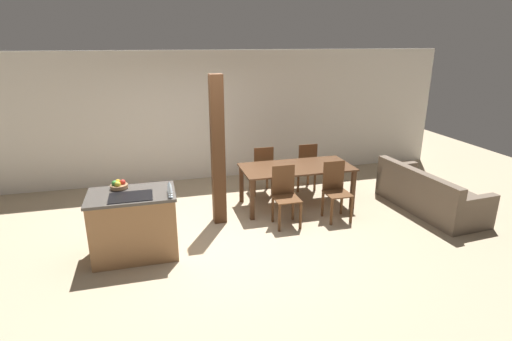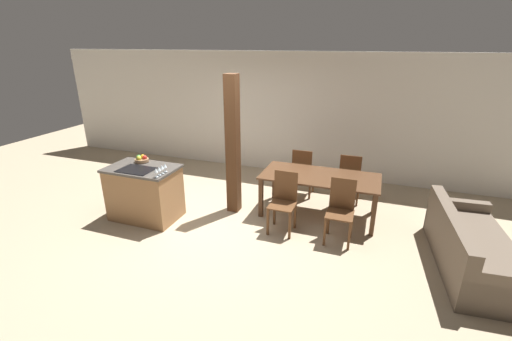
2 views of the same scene
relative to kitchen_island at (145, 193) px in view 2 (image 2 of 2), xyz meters
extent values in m
plane|color=tan|center=(1.26, 0.24, -0.47)|extent=(16.00, 16.00, 0.00)
cube|color=silver|center=(1.26, 3.06, 0.88)|extent=(11.20, 0.08, 2.70)
cube|color=#9E7047|center=(0.00, 0.00, -0.02)|extent=(1.12, 0.71, 0.89)
cube|color=#4C4742|center=(0.00, 0.00, 0.44)|extent=(1.16, 0.75, 0.04)
cube|color=black|center=(0.00, -0.13, 0.46)|extent=(0.56, 0.40, 0.01)
cylinder|color=#99704C|center=(-0.16, 0.23, 0.49)|extent=(0.24, 0.24, 0.05)
sphere|color=red|center=(-0.11, 0.24, 0.54)|extent=(0.08, 0.08, 0.08)
sphere|color=gold|center=(-0.18, 0.28, 0.54)|extent=(0.08, 0.08, 0.08)
sphere|color=#3D8E38|center=(-0.21, 0.22, 0.54)|extent=(0.08, 0.08, 0.08)
sphere|color=yellow|center=(-0.17, 0.17, 0.54)|extent=(0.08, 0.08, 0.08)
cylinder|color=silver|center=(0.51, -0.30, 0.47)|extent=(0.06, 0.06, 0.00)
cylinder|color=silver|center=(0.51, -0.30, 0.51)|extent=(0.01, 0.01, 0.07)
cone|color=silver|center=(0.51, -0.30, 0.58)|extent=(0.06, 0.06, 0.07)
cylinder|color=silver|center=(0.51, -0.22, 0.47)|extent=(0.06, 0.06, 0.00)
cylinder|color=silver|center=(0.51, -0.22, 0.51)|extent=(0.01, 0.01, 0.07)
cone|color=silver|center=(0.51, -0.22, 0.58)|extent=(0.06, 0.06, 0.07)
cylinder|color=silver|center=(0.51, -0.14, 0.47)|extent=(0.06, 0.06, 0.00)
cylinder|color=silver|center=(0.51, -0.14, 0.51)|extent=(0.01, 0.01, 0.07)
cone|color=silver|center=(0.51, -0.14, 0.58)|extent=(0.06, 0.06, 0.07)
cylinder|color=silver|center=(0.51, -0.07, 0.47)|extent=(0.06, 0.06, 0.00)
cylinder|color=silver|center=(0.51, -0.07, 0.51)|extent=(0.01, 0.01, 0.07)
cone|color=silver|center=(0.51, -0.07, 0.58)|extent=(0.06, 0.06, 0.07)
cube|color=#51331E|center=(2.79, 1.10, 0.26)|extent=(1.98, 0.93, 0.03)
cube|color=#51331E|center=(1.86, 0.70, -0.11)|extent=(0.07, 0.07, 0.71)
cube|color=#51331E|center=(3.71, 0.70, -0.11)|extent=(0.07, 0.07, 0.71)
cube|color=#51331E|center=(1.86, 1.50, -0.11)|extent=(0.07, 0.07, 0.71)
cube|color=#51331E|center=(3.71, 1.50, -0.11)|extent=(0.07, 0.07, 0.71)
cube|color=brown|center=(2.34, 0.33, 0.00)|extent=(0.40, 0.40, 0.02)
cube|color=brown|center=(2.34, 0.52, 0.26)|extent=(0.38, 0.02, 0.50)
cube|color=brown|center=(2.17, 0.15, -0.24)|extent=(0.04, 0.04, 0.46)
cube|color=brown|center=(2.52, 0.15, -0.24)|extent=(0.04, 0.04, 0.46)
cube|color=brown|center=(2.17, 0.51, -0.24)|extent=(0.04, 0.04, 0.46)
cube|color=brown|center=(2.52, 0.51, -0.24)|extent=(0.04, 0.04, 0.46)
cube|color=brown|center=(3.23, 0.33, 0.00)|extent=(0.40, 0.40, 0.02)
cube|color=brown|center=(3.23, 0.52, 0.26)|extent=(0.38, 0.02, 0.50)
cube|color=brown|center=(3.06, 0.15, -0.24)|extent=(0.04, 0.04, 0.46)
cube|color=brown|center=(3.41, 0.15, -0.24)|extent=(0.04, 0.04, 0.46)
cube|color=brown|center=(3.06, 0.51, -0.24)|extent=(0.04, 0.04, 0.46)
cube|color=brown|center=(3.41, 0.51, -0.24)|extent=(0.04, 0.04, 0.46)
cube|color=brown|center=(2.34, 1.86, 0.00)|extent=(0.40, 0.40, 0.02)
cube|color=brown|center=(2.34, 1.67, 0.26)|extent=(0.38, 0.02, 0.50)
cube|color=brown|center=(2.52, 2.04, -0.24)|extent=(0.04, 0.04, 0.46)
cube|color=brown|center=(2.17, 2.04, -0.24)|extent=(0.04, 0.04, 0.46)
cube|color=brown|center=(2.52, 1.69, -0.24)|extent=(0.04, 0.04, 0.46)
cube|color=brown|center=(2.17, 1.69, -0.24)|extent=(0.04, 0.04, 0.46)
cube|color=brown|center=(3.23, 1.86, 0.00)|extent=(0.40, 0.40, 0.02)
cube|color=brown|center=(3.23, 1.67, 0.26)|extent=(0.38, 0.02, 0.50)
cube|color=brown|center=(3.41, 2.04, -0.24)|extent=(0.04, 0.04, 0.46)
cube|color=brown|center=(3.06, 2.04, -0.24)|extent=(0.04, 0.04, 0.46)
cube|color=brown|center=(3.41, 1.69, -0.24)|extent=(0.04, 0.04, 0.46)
cube|color=brown|center=(3.06, 1.69, -0.24)|extent=(0.04, 0.04, 0.46)
cube|color=brown|center=(5.02, 0.29, -0.24)|extent=(1.01, 2.04, 0.44)
cube|color=brown|center=(4.68, 0.26, 0.14)|extent=(0.32, 1.98, 0.32)
cube|color=brown|center=(5.10, -0.63, -0.17)|extent=(0.86, 0.21, 0.58)
cube|color=brown|center=(4.95, 1.21, -0.17)|extent=(0.86, 0.21, 0.58)
cube|color=#4C2D19|center=(1.32, 0.77, 0.74)|extent=(0.20, 0.20, 2.41)
camera|label=1|loc=(0.34, -5.27, 2.43)|focal=28.00mm
camera|label=2|loc=(3.60, -4.37, 2.42)|focal=24.00mm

